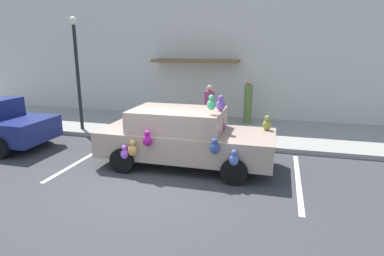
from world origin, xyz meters
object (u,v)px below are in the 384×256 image
(pedestrian_near_shopfront, at_px, (248,103))
(plush_covered_car, at_px, (184,137))
(street_lamp_post, at_px, (77,62))
(pedestrian_walking_past, at_px, (209,109))
(teddy_bear_on_sidewalk, at_px, (187,125))

(pedestrian_near_shopfront, bearing_deg, plush_covered_car, -104.13)
(plush_covered_car, height_order, street_lamp_post, street_lamp_post)
(plush_covered_car, bearing_deg, pedestrian_walking_past, 91.21)
(teddy_bear_on_sidewalk, bearing_deg, pedestrian_near_shopfront, 48.23)
(pedestrian_walking_past, bearing_deg, pedestrian_near_shopfront, 45.28)
(plush_covered_car, relative_size, pedestrian_walking_past, 2.83)
(plush_covered_car, distance_m, street_lamp_post, 5.46)
(street_lamp_post, distance_m, pedestrian_walking_past, 5.03)
(pedestrian_walking_past, bearing_deg, plush_covered_car, -88.79)
(teddy_bear_on_sidewalk, xyz_separation_m, street_lamp_post, (-3.96, -0.44, 2.15))
(teddy_bear_on_sidewalk, bearing_deg, pedestrian_walking_past, 53.50)
(plush_covered_car, relative_size, teddy_bear_on_sidewalk, 7.39)
(plush_covered_car, height_order, pedestrian_walking_past, plush_covered_car)
(street_lamp_post, bearing_deg, pedestrian_near_shopfront, 23.60)
(plush_covered_car, distance_m, teddy_bear_on_sidewalk, 2.80)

